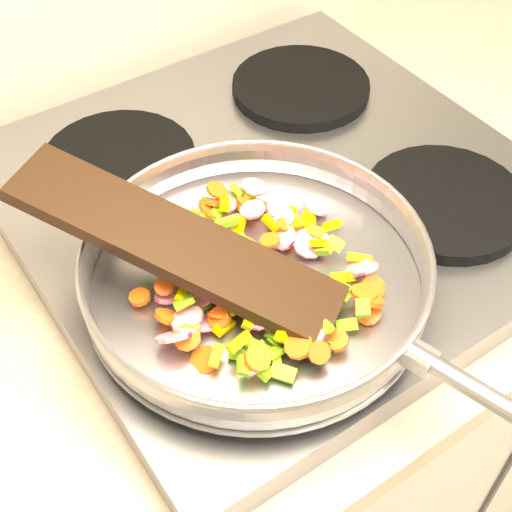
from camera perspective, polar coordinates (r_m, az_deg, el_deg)
cooktop at (r=0.88m, az=1.68°, el=4.66°), size 0.60×0.60×0.04m
grate_fl at (r=0.72m, az=-0.86°, el=-4.27°), size 0.19×0.19×0.02m
grate_fr at (r=0.86m, az=14.89°, el=4.22°), size 0.19×0.19×0.02m
grate_bl at (r=0.90m, az=-10.91°, el=7.46°), size 0.19×0.19×0.02m
grate_br at (r=1.01m, az=3.60°, el=13.36°), size 0.19×0.19×0.02m
saute_pan at (r=0.71m, az=0.15°, el=-0.93°), size 0.38×0.54×0.05m
vegetable_heap at (r=0.72m, az=-0.12°, el=-1.35°), size 0.26×0.26×0.05m
wooden_spatula at (r=0.69m, az=-6.42°, el=0.98°), size 0.25×0.32×0.09m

